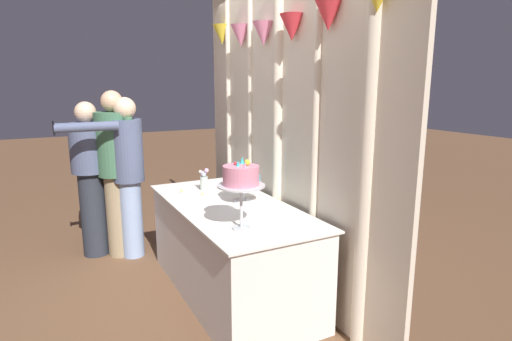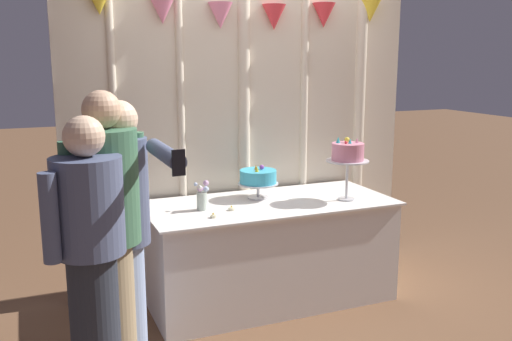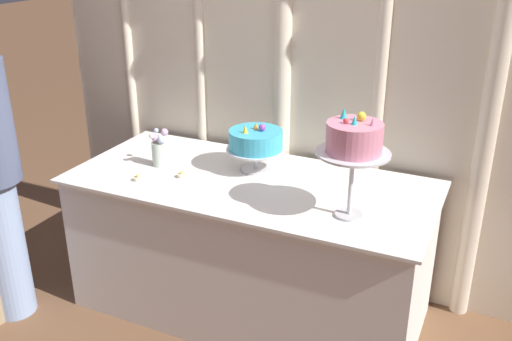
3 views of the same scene
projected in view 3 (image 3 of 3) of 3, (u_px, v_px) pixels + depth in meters
ground_plane at (243, 317)px, 3.09m from camera, size 24.00×24.00×0.00m
draped_curtain at (295, 43)px, 3.01m from camera, size 2.85×0.18×2.58m
cake_table at (250, 247)px, 3.02m from camera, size 1.83×0.83×0.76m
cake_display_nearleft at (256, 142)px, 2.94m from camera, size 0.31×0.31×0.26m
cake_display_nearright at (354, 141)px, 2.39m from camera, size 0.32×0.32×0.48m
flower_vase at (159, 149)px, 3.02m from camera, size 0.10×0.09×0.21m
tealight_far_left at (138, 179)px, 2.87m from camera, size 0.04×0.04×0.03m
tealight_near_left at (181, 175)px, 2.91m from camera, size 0.05×0.05×0.03m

